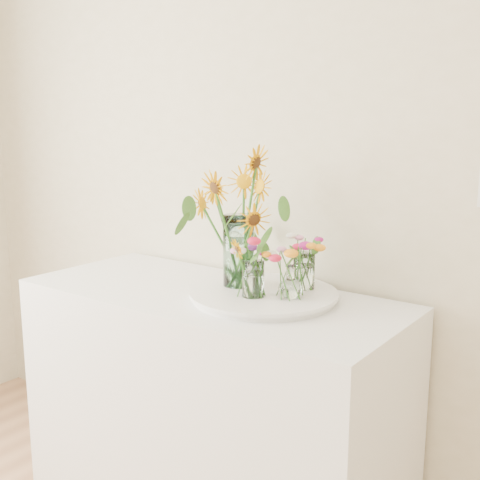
{
  "coord_description": "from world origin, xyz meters",
  "views": [
    {
      "loc": [
        1.06,
        0.35,
        1.49
      ],
      "look_at": [
        -0.14,
        1.96,
        1.1
      ],
      "focal_mm": 45.0,
      "sensor_mm": 36.0,
      "label": 1
    }
  ],
  "objects_px": {
    "counter": "(211,410)",
    "tray": "(264,296)",
    "small_vase_a": "(253,280)",
    "small_vase_b": "(290,282)",
    "small_vase_c": "(304,272)",
    "mason_jar": "(239,251)"
  },
  "relations": [
    {
      "from": "counter",
      "to": "tray",
      "type": "height_order",
      "value": "tray"
    },
    {
      "from": "counter",
      "to": "small_vase_b",
      "type": "relative_size",
      "value": 12.34
    },
    {
      "from": "small_vase_a",
      "to": "counter",
      "type": "bearing_deg",
      "value": 171.59
    },
    {
      "from": "mason_jar",
      "to": "small_vase_a",
      "type": "distance_m",
      "value": 0.16
    },
    {
      "from": "counter",
      "to": "tray",
      "type": "bearing_deg",
      "value": 11.05
    },
    {
      "from": "counter",
      "to": "small_vase_b",
      "type": "distance_m",
      "value": 0.62
    },
    {
      "from": "small_vase_a",
      "to": "small_vase_b",
      "type": "relative_size",
      "value": 1.1
    },
    {
      "from": "small_vase_b",
      "to": "small_vase_c",
      "type": "bearing_deg",
      "value": 99.42
    },
    {
      "from": "counter",
      "to": "small_vase_b",
      "type": "xyz_separation_m",
      "value": [
        0.31,
        0.03,
        0.53
      ]
    },
    {
      "from": "small_vase_c",
      "to": "small_vase_b",
      "type": "bearing_deg",
      "value": -80.58
    },
    {
      "from": "tray",
      "to": "small_vase_a",
      "type": "bearing_deg",
      "value": -84.96
    },
    {
      "from": "counter",
      "to": "mason_jar",
      "type": "bearing_deg",
      "value": 30.21
    },
    {
      "from": "counter",
      "to": "small_vase_c",
      "type": "bearing_deg",
      "value": 27.52
    },
    {
      "from": "counter",
      "to": "small_vase_a",
      "type": "relative_size",
      "value": 11.21
    },
    {
      "from": "small_vase_c",
      "to": "small_vase_a",
      "type": "bearing_deg",
      "value": -114.23
    },
    {
      "from": "small_vase_c",
      "to": "mason_jar",
      "type": "bearing_deg",
      "value": -153.7
    },
    {
      "from": "tray",
      "to": "small_vase_b",
      "type": "relative_size",
      "value": 4.24
    },
    {
      "from": "counter",
      "to": "tray",
      "type": "xyz_separation_m",
      "value": [
        0.2,
        0.04,
        0.46
      ]
    },
    {
      "from": "small_vase_a",
      "to": "small_vase_b",
      "type": "bearing_deg",
      "value": 32.11
    },
    {
      "from": "tray",
      "to": "mason_jar",
      "type": "relative_size",
      "value": 1.89
    },
    {
      "from": "tray",
      "to": "small_vase_c",
      "type": "xyz_separation_m",
      "value": [
        0.09,
        0.11,
        0.08
      ]
    },
    {
      "from": "small_vase_b",
      "to": "small_vase_c",
      "type": "xyz_separation_m",
      "value": [
        -0.02,
        0.12,
        0.01
      ]
    }
  ]
}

